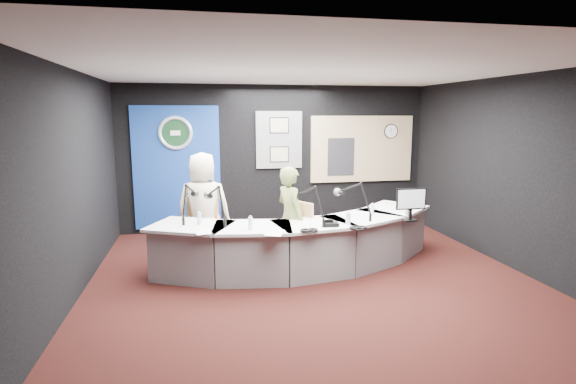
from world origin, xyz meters
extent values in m
plane|color=black|center=(0.00, 0.00, 0.00)|extent=(6.00, 6.00, 0.00)
cube|color=silver|center=(0.00, 0.00, 2.80)|extent=(6.00, 6.00, 0.02)
cube|color=black|center=(0.00, 3.00, 1.40)|extent=(6.00, 0.02, 2.80)
cube|color=black|center=(0.00, -3.00, 1.40)|extent=(6.00, 0.02, 2.80)
cube|color=black|center=(-3.00, 0.00, 1.40)|extent=(0.02, 6.00, 2.80)
cube|color=black|center=(3.00, 0.00, 1.40)|extent=(0.02, 6.00, 2.80)
cube|color=navy|center=(-1.90, 2.97, 1.25)|extent=(1.60, 0.05, 2.30)
torus|color=silver|center=(-1.90, 2.93, 1.90)|extent=(0.63, 0.07, 0.63)
cylinder|color=black|center=(-1.90, 2.94, 1.90)|extent=(0.48, 0.01, 0.48)
cube|color=slate|center=(0.05, 2.97, 1.75)|extent=(0.90, 0.04, 1.10)
cube|color=#9B9170|center=(0.05, 2.94, 2.03)|extent=(0.34, 0.02, 0.27)
cube|color=#9B9170|center=(0.05, 2.94, 1.47)|extent=(0.34, 0.02, 0.27)
cube|color=tan|center=(1.75, 2.97, 1.55)|extent=(2.12, 0.06, 1.32)
cube|color=#FFE3A1|center=(1.75, 2.96, 1.55)|extent=(2.00, 0.02, 1.20)
cube|color=black|center=(1.30, 2.94, 1.40)|extent=(0.55, 0.02, 0.75)
cylinder|color=white|center=(2.35, 2.94, 1.90)|extent=(0.28, 0.01, 0.28)
cube|color=gray|center=(-1.46, 1.49, 0.62)|extent=(0.50, 0.10, 0.70)
imported|color=beige|center=(-1.44, 1.24, 0.84)|extent=(0.89, 0.65, 1.68)
imported|color=olive|center=(-0.20, 0.63, 0.75)|extent=(0.54, 0.64, 1.50)
cube|color=black|center=(1.42, 0.09, 1.07)|extent=(0.45, 0.03, 0.31)
cube|color=black|center=(0.24, 0.02, 0.78)|extent=(0.20, 0.16, 0.05)
torus|color=black|center=(0.54, -0.20, 0.77)|extent=(0.20, 0.20, 0.03)
torus|color=black|center=(-0.12, -0.20, 0.77)|extent=(0.21, 0.21, 0.03)
cube|color=white|center=(-1.47, 0.04, 0.75)|extent=(0.24, 0.31, 0.00)
cube|color=white|center=(-0.57, -0.19, 0.75)|extent=(0.32, 0.37, 0.00)
camera|label=1|loc=(-1.47, -5.65, 2.24)|focal=28.00mm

